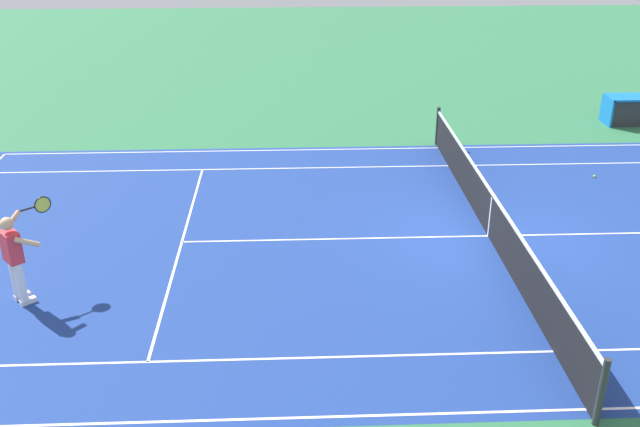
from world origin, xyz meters
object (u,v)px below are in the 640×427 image
object	(u,v)px
tennis_player_near	(15,255)
equipment_cart_tarped	(625,110)
tennis_net	(491,215)
tennis_ball	(595,176)

from	to	relation	value
tennis_player_near	equipment_cart_tarped	xyz separation A→B (m)	(-14.98, -9.67, -0.49)
tennis_net	equipment_cart_tarped	xyz separation A→B (m)	(-6.07, -7.47, -0.05)
tennis_net	tennis_ball	distance (m)	4.72
tennis_net	tennis_ball	size ratio (longest dim) A/B	177.27
tennis_net	tennis_ball	xyz separation A→B (m)	(-3.49, -3.14, -0.46)
tennis_net	tennis_player_near	distance (m)	9.19
tennis_net	equipment_cart_tarped	world-z (taller)	tennis_net
equipment_cart_tarped	tennis_net	bearing A→B (deg)	50.90
tennis_player_near	tennis_ball	xyz separation A→B (m)	(-12.40, -5.34, -0.90)
equipment_cart_tarped	tennis_ball	bearing A→B (deg)	59.21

